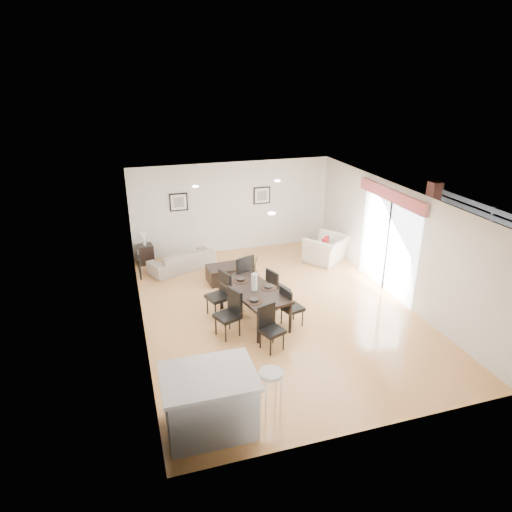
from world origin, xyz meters
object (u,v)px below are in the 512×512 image
object	(u,v)px
dining_table	(254,293)
bar_stool	(271,378)
dining_chair_wnear	(231,310)
side_table	(146,254)
sofa	(182,260)
coffee_table	(228,273)
dining_chair_head	(269,325)
dining_chair_wfar	(221,292)
armchair	(327,249)
kitchen_island	(210,401)
dining_chair_enear	(289,305)
dining_chair_foot	(242,274)
dining_chair_efar	(276,287)

from	to	relation	value
dining_table	bar_stool	bearing A→B (deg)	-114.93
dining_chair_wnear	side_table	distance (m)	4.62
sofa	coffee_table	xyz separation A→B (m)	(1.03, -1.13, -0.06)
sofa	dining_chair_head	bearing A→B (deg)	81.27
coffee_table	dining_chair_wfar	bearing A→B (deg)	-112.14
dining_chair_wnear	armchair	bearing A→B (deg)	108.00
sofa	kitchen_island	distance (m)	6.24
armchair	dining_table	xyz separation A→B (m)	(-2.97, -2.61, 0.30)
sofa	dining_chair_enear	bearing A→B (deg)	92.51
armchair	dining_chair_wnear	bearing A→B (deg)	3.35
dining_chair_wfar	coffee_table	xyz separation A→B (m)	(0.56, 1.66, -0.35)
dining_table	dining_chair_wfar	bearing A→B (deg)	130.03
side_table	kitchen_island	bearing A→B (deg)	-86.38
sofa	dining_table	bearing A→B (deg)	86.17
dining_chair_head	kitchen_island	size ratio (longest dim) A/B	0.65
coffee_table	dining_chair_foot	bearing A→B (deg)	-87.32
sofa	armchair	size ratio (longest dim) A/B	1.60
armchair	dining_chair_foot	size ratio (longest dim) A/B	1.04
armchair	dining_chair_efar	size ratio (longest dim) A/B	1.22
dining_chair_wfar	dining_chair_enear	world-z (taller)	dining_chair_wfar
dining_chair_foot	side_table	world-z (taller)	dining_chair_foot
dining_table	dining_chair_efar	world-z (taller)	dining_chair_efar
armchair	bar_stool	distance (m)	6.63
dining_chair_enear	dining_chair_efar	distance (m)	0.89
dining_chair_foot	side_table	xyz separation A→B (m)	(-2.08, 2.87, -0.34)
dining_chair_enear	dining_chair_wnear	bearing A→B (deg)	73.23
dining_table	dining_chair_enear	world-z (taller)	dining_chair_enear
side_table	armchair	bearing A→B (deg)	-15.20
dining_chair_enear	bar_stool	xyz separation A→B (m)	(-1.26, -2.48, 0.20)
dining_table	dining_chair_efar	distance (m)	0.78
armchair	dining_chair_efar	bearing A→B (deg)	6.56
coffee_table	bar_stool	world-z (taller)	bar_stool
dining_chair_enear	dining_chair_foot	world-z (taller)	dining_chair_foot
dining_chair_head	dining_chair_foot	bearing A→B (deg)	68.55
sofa	dining_chair_enear	xyz separation A→B (m)	(1.75, -3.73, 0.25)
dining_table	armchair	bearing A→B (deg)	28.30
coffee_table	bar_stool	bearing A→B (deg)	-99.62
dining_chair_wfar	dining_chair_head	size ratio (longest dim) A/B	1.09
dining_chair_enear	dining_chair_wfar	bearing A→B (deg)	39.03
armchair	dining_chair_wfar	world-z (taller)	dining_chair_wfar
dining_chair_wnear	coffee_table	size ratio (longest dim) A/B	0.95
dining_table	kitchen_island	bearing A→B (deg)	-131.58
dining_table	coffee_table	size ratio (longest dim) A/B	1.83
dining_chair_efar	bar_stool	xyz separation A→B (m)	(-1.26, -3.37, 0.19)
side_table	kitchen_island	size ratio (longest dim) A/B	0.38
dining_chair_wnear	side_table	size ratio (longest dim) A/B	1.83
dining_chair_head	dining_chair_wnear	bearing A→B (deg)	111.05
dining_chair_efar	bar_stool	distance (m)	3.60
dining_chair_efar	dining_chair_foot	xyz separation A→B (m)	(-0.60, 0.68, 0.09)
dining_chair_head	armchair	bearing A→B (deg)	31.44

